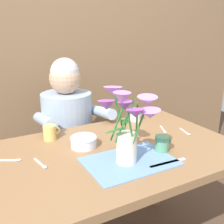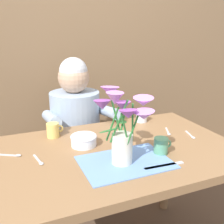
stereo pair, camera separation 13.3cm
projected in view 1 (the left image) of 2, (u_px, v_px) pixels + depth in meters
name	position (u px, v px, depth m)	size (l,w,h in m)	color
wood_panel_backdrop	(51.00, 37.00, 2.08)	(4.00, 0.10, 2.50)	brown
dining_table	(119.00, 165.00, 1.38)	(1.20, 0.80, 0.74)	olive
seated_person	(69.00, 140.00, 1.90)	(0.45, 0.47, 1.14)	#4C4C56
striped_placemat	(129.00, 161.00, 1.21)	(0.40, 0.28, 0.01)	#6B93D1
flower_vase	(128.00, 122.00, 1.15)	(0.26, 0.29, 0.34)	silver
ceramic_bowl	(84.00, 141.00, 1.36)	(0.14, 0.14, 0.06)	white
dinner_knife	(168.00, 163.00, 1.20)	(0.19, 0.02, 0.01)	silver
ceramic_mug	(162.00, 144.00, 1.31)	(0.09, 0.07, 0.08)	#569970
tea_cup	(50.00, 132.00, 1.45)	(0.09, 0.07, 0.08)	#E5C666
coffee_cup	(136.00, 115.00, 1.74)	(0.09, 0.07, 0.08)	silver
spoon_0	(187.00, 133.00, 1.54)	(0.05, 0.12, 0.01)	silver
spoon_1	(164.00, 130.00, 1.58)	(0.06, 0.11, 0.01)	silver
spoon_2	(13.00, 160.00, 1.23)	(0.11, 0.07, 0.01)	silver
spoon_3	(42.00, 165.00, 1.18)	(0.04, 0.12, 0.01)	silver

